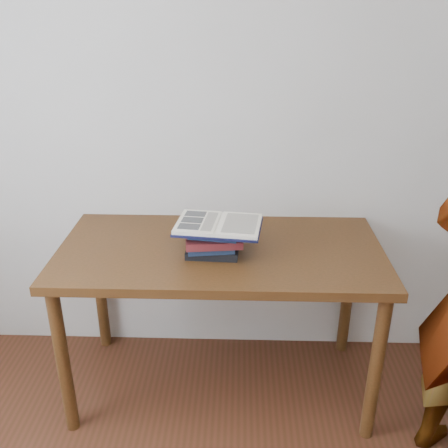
{
  "coord_description": "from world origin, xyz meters",
  "views": [
    {
      "loc": [
        0.17,
        -0.65,
        1.83
      ],
      "look_at": [
        0.11,
        1.31,
        0.94
      ],
      "focal_mm": 40.0,
      "sensor_mm": 36.0,
      "label": 1
    }
  ],
  "objects": [
    {
      "name": "room_shell",
      "position": [
        -0.08,
        0.01,
        1.63
      ],
      "size": [
        3.54,
        3.54,
        2.62
      ],
      "color": "beige",
      "rests_on": "ground"
    },
    {
      "name": "open_book",
      "position": [
        0.09,
        1.32,
        0.93
      ],
      "size": [
        0.4,
        0.3,
        0.03
      ],
      "rotation": [
        0.0,
        0.0,
        -0.12
      ],
      "color": "black",
      "rests_on": "book_stack"
    },
    {
      "name": "desk",
      "position": [
        0.09,
        1.38,
        0.7
      ],
      "size": [
        1.48,
        0.74,
        0.79
      ],
      "color": "#4F2B13",
      "rests_on": "ground"
    },
    {
      "name": "book_stack",
      "position": [
        0.06,
        1.32,
        0.86
      ],
      "size": [
        0.26,
        0.21,
        0.13
      ],
      "color": "black",
      "rests_on": "desk"
    }
  ]
}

